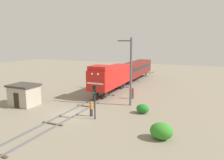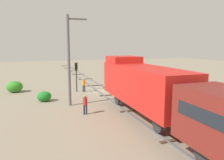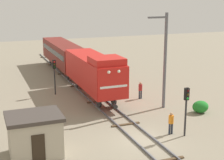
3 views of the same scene
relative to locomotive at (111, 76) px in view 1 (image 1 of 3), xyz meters
The scene contains 12 objects.
ground_plane 11.53m from the locomotive, 90.00° to the right, with size 117.02×117.02×0.00m, color gray.
railway_track 11.52m from the locomotive, 90.00° to the right, with size 2.40×78.01×0.16m.
locomotive is the anchor object (origin of this frame).
passenger_car_leading 13.34m from the locomotive, 90.00° to the left, with size 2.84×14.00×3.66m.
traffic_signal_near 11.92m from the locomotive, 74.43° to the right, with size 0.32×0.34×3.65m.
traffic_signal_mid 4.29m from the locomotive, 142.60° to the left, with size 0.32×0.34×3.65m.
worker_near_track 11.23m from the locomotive, 77.50° to the right, with size 0.38×0.38×1.70m.
worker_by_signal 4.94m from the locomotive, 24.45° to the right, with size 0.38×0.38×1.70m.
catenary_mast 7.35m from the locomotive, 46.14° to the right, with size 1.94×0.28×8.60m.
relay_hut 13.06m from the locomotive, 125.28° to the right, with size 3.50×2.90×2.74m.
bush_near 17.25m from the locomotive, 51.83° to the right, with size 1.95×1.60×1.42m, color #338526.
bush_mid 10.77m from the locomotive, 46.08° to the right, with size 1.47×1.20×1.07m, color #1F7826.
Camera 1 is at (13.70, -19.79, 8.17)m, focal length 35.00 mm.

